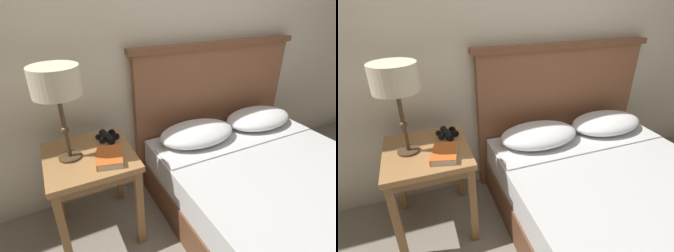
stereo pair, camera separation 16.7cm
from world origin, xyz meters
TOP-DOWN VIEW (x-y plane):
  - wall_back at (0.00, 0.94)m, footprint 8.00×0.06m
  - nightstand at (-0.62, 0.56)m, footprint 0.51×0.53m
  - bed at (0.50, 0.07)m, footprint 1.49×1.86m
  - table_lamp at (-0.72, 0.57)m, footprint 0.25×0.25m
  - book_on_nightstand at (-0.52, 0.45)m, footprint 0.19×0.23m
  - binoculars_pair at (-0.47, 0.69)m, footprint 0.15×0.16m

SIDE VIEW (x-z plane):
  - bed at x=0.50m, z-range -0.30..0.84m
  - nightstand at x=-0.62m, z-range 0.21..0.82m
  - book_on_nightstand at x=-0.52m, z-range 0.61..0.65m
  - binoculars_pair at x=-0.47m, z-range 0.61..0.65m
  - table_lamp at x=-0.72m, z-range 0.78..1.32m
  - wall_back at x=0.00m, z-range 0.00..2.60m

